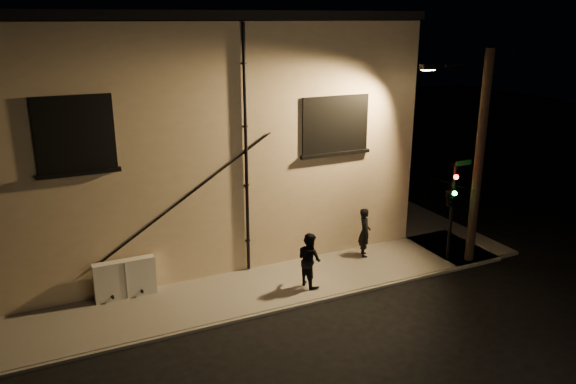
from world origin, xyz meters
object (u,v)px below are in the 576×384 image
traffic_signal (451,196)px  streetlamp_pole (477,155)px  utility_cabinet (125,279)px  pedestrian_b (309,259)px  pedestrian_a (365,232)px

traffic_signal → streetlamp_pole: bearing=-17.0°
utility_cabinet → traffic_signal: bearing=-10.9°
pedestrian_b → utility_cabinet: bearing=61.9°
utility_cabinet → pedestrian_a: 8.57m
pedestrian_b → traffic_signal: (5.38, -0.37, 1.56)m
pedestrian_a → pedestrian_b: pedestrian_a is taller
utility_cabinet → traffic_signal: size_ratio=0.52×
pedestrian_a → pedestrian_b: 3.20m
utility_cabinet → pedestrian_b: bearing=-17.3°
pedestrian_a → pedestrian_b: (-2.94, -1.27, -0.01)m
traffic_signal → pedestrian_a: bearing=146.0°
pedestrian_b → streetlamp_pole: size_ratio=0.24×
pedestrian_b → traffic_signal: traffic_signal is taller
pedestrian_a → traffic_signal: bearing=-102.7°
traffic_signal → streetlamp_pole: size_ratio=0.48×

